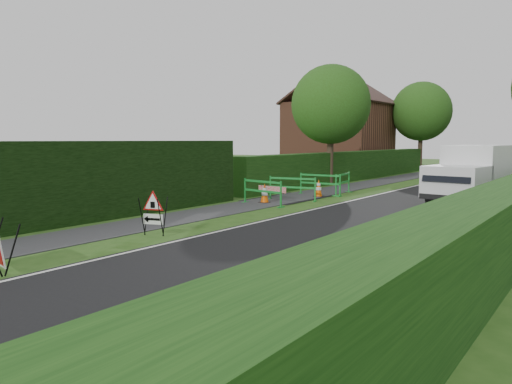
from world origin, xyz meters
The scene contains 20 objects.
ground centered at (0.00, 0.00, 0.00)m, with size 120.00×120.00×0.00m, color #264B15.
footpath centered at (-3.00, 35.00, 0.01)m, with size 2.00×90.00×0.02m, color #2D2D30.
hedge_west_near centered at (-5.00, 0.00, 0.00)m, with size 1.10×18.00×2.50m, color black.
hedge_west_far centered at (-5.00, 22.00, 0.00)m, with size 1.00×24.00×1.80m, color #14380F.
house_west centered at (-10.00, 30.00, 2.90)m, with size 7.50×7.40×7.88m.
tree_nw centered at (-4.60, 18.00, 4.48)m, with size 4.40×4.40×6.70m.
tree_fw centered at (-4.60, 34.00, 4.83)m, with size 4.80×4.80×7.24m.
triangle_sign centered at (-1.40, 1.68, 0.71)m, with size 0.87×0.87×1.02m.
works_van centered at (3.88, 13.74, 1.23)m, with size 2.52×5.26×2.32m.
traffic_cone_0 centered at (4.94, 12.03, 0.39)m, with size 0.38×0.38×0.79m.
traffic_cone_1 centered at (4.78, 13.06, 0.39)m, with size 0.38×0.38×0.79m.
traffic_cone_2 centered at (4.53, 15.11, 0.39)m, with size 0.38×0.38×0.79m.
traffic_cone_3 centered at (-2.94, 9.12, 0.39)m, with size 0.38×0.38×0.79m.
traffic_cone_4 centered at (-2.21, 12.28, 0.39)m, with size 0.38×0.38×0.79m.
ped_barrier_0 centered at (-2.63, 8.52, 0.63)m, with size 2.09×0.74×1.00m.
ped_barrier_1 centered at (-2.50, 10.52, 0.63)m, with size 2.09×0.74×1.00m.
ped_barrier_2 centered at (-2.47, 12.91, 0.63)m, with size 2.07×0.39×1.00m.
ped_barrier_3 centered at (-1.83, 13.92, 0.63)m, with size 0.65×2.09×1.00m.
redwhite_plank centered at (-3.31, 10.22, 0.00)m, with size 1.50×0.04×0.25m, color red.
hatchback_car centered at (1.96, 27.83, 0.55)m, with size 1.29×3.21×1.09m, color white.
Camera 1 is at (8.39, -7.27, 2.54)m, focal length 35.00 mm.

